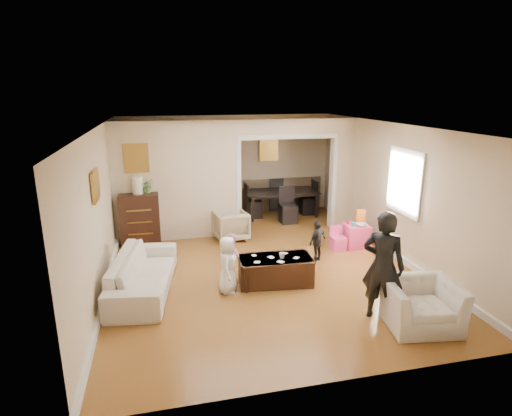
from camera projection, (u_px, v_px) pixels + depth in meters
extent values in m
plane|color=#AC702C|center=(258.00, 263.00, 8.03)|extent=(7.00, 7.00, 0.00)
cube|color=beige|center=(178.00, 181.00, 9.07)|extent=(2.75, 0.18, 2.60)
cube|color=beige|center=(342.00, 174.00, 9.91)|extent=(0.55, 0.18, 2.60)
cube|color=beige|center=(288.00, 127.00, 9.30)|extent=(2.22, 0.18, 0.35)
cube|color=white|center=(405.00, 182.00, 7.83)|extent=(0.03, 0.95, 1.10)
cube|color=brown|center=(136.00, 158.00, 8.65)|extent=(0.45, 0.03, 0.55)
cube|color=brown|center=(96.00, 186.00, 6.39)|extent=(0.03, 0.55, 0.40)
cube|color=brown|center=(269.00, 149.00, 11.04)|extent=(0.45, 0.03, 0.55)
imported|color=white|center=(143.00, 273.00, 6.85)|extent=(1.17, 2.28, 0.63)
imported|color=tan|center=(231.00, 226.00, 9.24)|extent=(0.79, 0.81, 0.64)
imported|color=white|center=(421.00, 304.00, 5.84)|extent=(1.11, 1.00, 0.64)
cube|color=black|center=(140.00, 219.00, 8.91)|extent=(0.82, 0.46, 1.12)
cylinder|color=#EEE7C2|center=(137.00, 185.00, 8.71)|extent=(0.22, 0.22, 0.36)
imported|color=#486F31|center=(147.00, 186.00, 8.76)|extent=(0.27, 0.24, 0.30)
cube|color=#351D10|center=(275.00, 270.00, 7.17)|extent=(1.29, 0.75, 0.46)
imported|color=silver|center=(282.00, 256.00, 7.06)|extent=(0.12, 0.12, 0.10)
cube|color=#F03F7C|center=(356.00, 236.00, 8.85)|extent=(0.53, 0.53, 0.48)
cube|color=gold|center=(360.00, 216.00, 8.86)|extent=(0.20, 0.08, 0.30)
cylinder|color=#25A4B9|center=(354.00, 224.00, 8.71)|extent=(0.08, 0.08, 0.08)
cube|color=red|center=(349.00, 222.00, 8.86)|extent=(0.09, 0.08, 0.05)
imported|color=silver|center=(362.00, 225.00, 8.68)|extent=(0.24, 0.24, 0.06)
imported|color=black|center=(281.00, 203.00, 11.04)|extent=(1.89, 1.07, 0.66)
imported|color=black|center=(383.00, 266.00, 5.90)|extent=(0.70, 0.69, 1.62)
imported|color=white|center=(228.00, 265.00, 6.77)|extent=(0.42, 0.53, 0.96)
imported|color=pink|center=(232.00, 257.00, 7.24)|extent=(0.41, 0.48, 0.85)
imported|color=black|center=(317.00, 241.00, 8.05)|extent=(0.51, 0.43, 0.82)
cube|color=white|center=(254.00, 255.00, 7.20)|extent=(0.08, 0.10, 0.00)
cube|color=white|center=(280.00, 262.00, 6.93)|extent=(0.14, 0.14, 0.00)
cube|color=white|center=(296.00, 258.00, 7.10)|extent=(0.12, 0.12, 0.00)
cube|color=white|center=(257.00, 262.00, 6.92)|extent=(0.12, 0.11, 0.00)
cube|color=white|center=(285.00, 253.00, 7.29)|extent=(0.10, 0.10, 0.00)
cube|color=white|center=(271.00, 257.00, 7.12)|extent=(0.12, 0.13, 0.00)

